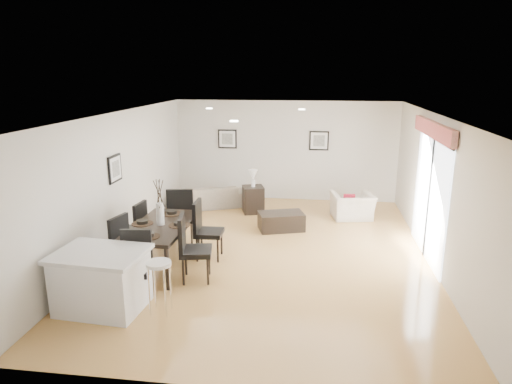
# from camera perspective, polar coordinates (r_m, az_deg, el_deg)

# --- Properties ---
(ground) EXTENTS (8.00, 8.00, 0.00)m
(ground) POSITION_cam_1_polar(r_m,az_deg,el_deg) (9.02, 1.75, -7.62)
(ground) COLOR tan
(ground) RESTS_ON ground
(wall_back) EXTENTS (6.00, 0.04, 2.70)m
(wall_back) POSITION_cam_1_polar(r_m,az_deg,el_deg) (12.50, 3.69, 5.16)
(wall_back) COLOR silver
(wall_back) RESTS_ON ground
(wall_front) EXTENTS (6.00, 0.04, 2.70)m
(wall_front) POSITION_cam_1_polar(r_m,az_deg,el_deg) (4.85, -3.09, -10.78)
(wall_front) COLOR silver
(wall_front) RESTS_ON ground
(wall_left) EXTENTS (0.04, 8.00, 2.70)m
(wall_left) POSITION_cam_1_polar(r_m,az_deg,el_deg) (9.38, -16.74, 1.28)
(wall_left) COLOR silver
(wall_left) RESTS_ON ground
(wall_right) EXTENTS (0.04, 8.00, 2.70)m
(wall_right) POSITION_cam_1_polar(r_m,az_deg,el_deg) (8.83, 21.57, 0.04)
(wall_right) COLOR silver
(wall_right) RESTS_ON ground
(ceiling) EXTENTS (6.00, 8.00, 0.02)m
(ceiling) POSITION_cam_1_polar(r_m,az_deg,el_deg) (8.37, 1.89, 9.71)
(ceiling) COLOR white
(ceiling) RESTS_ON wall_back
(sofa) EXTENTS (2.08, 1.42, 0.57)m
(sofa) POSITION_cam_1_polar(r_m,az_deg,el_deg) (11.99, -6.00, -0.54)
(sofa) COLOR gray
(sofa) RESTS_ON ground
(armchair) EXTENTS (1.10, 1.00, 0.62)m
(armchair) POSITION_cam_1_polar(r_m,az_deg,el_deg) (11.22, 11.94, -1.73)
(armchair) COLOR beige
(armchair) RESTS_ON ground
(dining_table) EXTENTS (1.00, 1.93, 0.80)m
(dining_table) POSITION_cam_1_polar(r_m,az_deg,el_deg) (8.37, -11.78, -4.52)
(dining_table) COLOR black
(dining_table) RESTS_ON ground
(dining_chair_wnear) EXTENTS (0.59, 0.59, 1.10)m
(dining_chair_wnear) POSITION_cam_1_polar(r_m,az_deg,el_deg) (8.22, -17.33, -6.03)
(dining_chair_wnear) COLOR black
(dining_chair_wnear) RESTS_ON ground
(dining_chair_wfar) EXTENTS (0.52, 0.52, 1.05)m
(dining_chair_wfar) POSITION_cam_1_polar(r_m,az_deg,el_deg) (9.06, -14.80, -4.08)
(dining_chair_wfar) COLOR black
(dining_chair_wfar) RESTS_ON ground
(dining_chair_enear) EXTENTS (0.60, 0.60, 1.15)m
(dining_chair_enear) POSITION_cam_1_polar(r_m,az_deg,el_deg) (7.76, -8.27, -6.50)
(dining_chair_enear) COLOR black
(dining_chair_enear) RESTS_ON ground
(dining_chair_efar) EXTENTS (0.52, 0.52, 1.12)m
(dining_chair_efar) POSITION_cam_1_polar(r_m,az_deg,el_deg) (8.65, -6.53, -4.31)
(dining_chair_efar) COLOR black
(dining_chair_efar) RESTS_ON ground
(dining_chair_head) EXTENTS (0.54, 0.54, 1.08)m
(dining_chair_head) POSITION_cam_1_polar(r_m,az_deg,el_deg) (7.39, -14.83, -8.32)
(dining_chair_head) COLOR black
(dining_chair_head) RESTS_ON ground
(dining_chair_foot) EXTENTS (0.61, 0.61, 1.18)m
(dining_chair_foot) POSITION_cam_1_polar(r_m,az_deg,el_deg) (9.44, -9.34, -2.54)
(dining_chair_foot) COLOR black
(dining_chair_foot) RESTS_ON ground
(vase) EXTENTS (1.08, 1.65, 0.84)m
(vase) POSITION_cam_1_polar(r_m,az_deg,el_deg) (8.25, -11.93, -1.74)
(vase) COLOR white
(vase) RESTS_ON dining_table
(coffee_table) EXTENTS (1.11, 0.86, 0.39)m
(coffee_table) POSITION_cam_1_polar(r_m,az_deg,el_deg) (10.25, 3.17, -3.66)
(coffee_table) COLOR black
(coffee_table) RESTS_ON ground
(side_table) EXTENTS (0.63, 0.63, 0.67)m
(side_table) POSITION_cam_1_polar(r_m,az_deg,el_deg) (11.44, -0.36, -0.94)
(side_table) COLOR black
(side_table) RESTS_ON ground
(table_lamp) EXTENTS (0.22, 0.22, 0.43)m
(table_lamp) POSITION_cam_1_polar(r_m,az_deg,el_deg) (11.29, -0.37, 2.05)
(table_lamp) COLOR white
(table_lamp) RESTS_ON side_table
(cushion) EXTENTS (0.28, 0.10, 0.27)m
(cushion) POSITION_cam_1_polar(r_m,az_deg,el_deg) (11.08, 11.56, -0.96)
(cushion) COLOR maroon
(cushion) RESTS_ON armchair
(kitchen_island) EXTENTS (1.37, 1.09, 0.90)m
(kitchen_island) POSITION_cam_1_polar(r_m,az_deg,el_deg) (7.24, -18.74, -10.38)
(kitchen_island) COLOR white
(kitchen_island) RESTS_ON ground
(bar_stool) EXTENTS (0.36, 0.36, 0.80)m
(bar_stool) POSITION_cam_1_polar(r_m,az_deg,el_deg) (6.81, -12.05, -9.42)
(bar_stool) COLOR silver
(bar_stool) RESTS_ON ground
(framed_print_back_left) EXTENTS (0.52, 0.04, 0.52)m
(framed_print_back_left) POSITION_cam_1_polar(r_m,az_deg,el_deg) (12.64, -3.60, 6.64)
(framed_print_back_left) COLOR black
(framed_print_back_left) RESTS_ON wall_back
(framed_print_back_right) EXTENTS (0.52, 0.04, 0.52)m
(framed_print_back_right) POSITION_cam_1_polar(r_m,az_deg,el_deg) (12.40, 7.89, 6.37)
(framed_print_back_right) COLOR black
(framed_print_back_right) RESTS_ON wall_back
(framed_print_left_wall) EXTENTS (0.04, 0.52, 0.52)m
(framed_print_left_wall) POSITION_cam_1_polar(r_m,az_deg,el_deg) (9.13, -17.22, 2.81)
(framed_print_left_wall) COLOR black
(framed_print_left_wall) RESTS_ON wall_left
(sliding_door) EXTENTS (0.12, 2.70, 2.57)m
(sliding_door) POSITION_cam_1_polar(r_m,az_deg,el_deg) (9.03, 21.05, 2.46)
(sliding_door) COLOR white
(sliding_door) RESTS_ON wall_right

